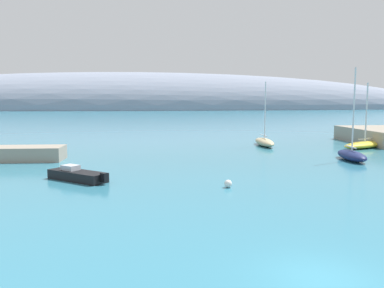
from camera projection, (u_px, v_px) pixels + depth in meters
name	position (u px, v px, depth m)	size (l,w,h in m)	color
water	(322.00, 279.00, 14.05)	(600.00, 600.00, 0.00)	teal
distant_ridge	(130.00, 109.00, 226.72)	(369.26, 63.01, 41.41)	gray
sailboat_navy_near_shore	(352.00, 155.00, 40.58)	(2.39, 5.88, 9.38)	navy
sailboat_yellow_mid_mooring	(365.00, 144.00, 50.79)	(8.10, 5.95, 8.22)	yellow
sailboat_sand_outer_mooring	(264.00, 142.00, 52.89)	(1.90, 6.90, 8.43)	#C6B284
motorboat_black_foreground	(77.00, 175.00, 30.73)	(5.02, 4.45, 1.13)	black
mooring_buoy_white	(228.00, 184.00, 28.30)	(0.55, 0.55, 0.55)	silver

